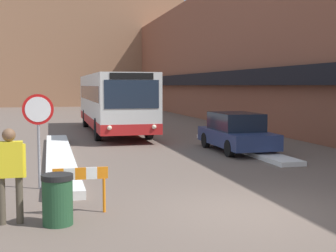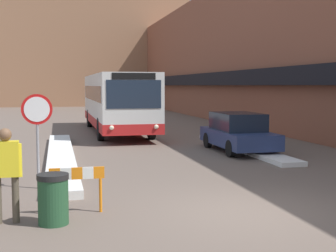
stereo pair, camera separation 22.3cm
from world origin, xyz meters
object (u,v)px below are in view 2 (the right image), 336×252
at_px(trash_bin, 53,199).
at_px(construction_barricade, 77,181).
at_px(city_bus, 116,101).
at_px(stop_sign, 37,120).
at_px(parked_car_front, 238,132).
at_px(pedestrian, 6,166).

relative_size(trash_bin, construction_barricade, 0.86).
height_order(city_bus, stop_sign, city_bus).
bearing_deg(city_bus, trash_bin, -101.05).
xyz_separation_m(city_bus, trash_bin, (-3.30, -16.90, -1.25)).
height_order(stop_sign, trash_bin, stop_sign).
distance_m(stop_sign, trash_bin, 3.47).
distance_m(city_bus, stop_sign, 14.17).
relative_size(parked_car_front, construction_barricade, 3.88).
height_order(parked_car_front, stop_sign, stop_sign).
height_order(stop_sign, pedestrian, stop_sign).
height_order(city_bus, construction_barricade, city_bus).
relative_size(pedestrian, construction_barricade, 1.64).
relative_size(parked_car_front, trash_bin, 4.49).
bearing_deg(trash_bin, pedestrian, 162.51).
bearing_deg(construction_barricade, stop_sign, 108.34).
relative_size(parked_car_front, stop_sign, 1.80).
xyz_separation_m(pedestrian, trash_bin, (0.85, -0.27, -0.60)).
bearing_deg(construction_barricade, pedestrian, -163.58).
distance_m(pedestrian, construction_barricade, 1.43).
bearing_deg(stop_sign, trash_bin, -83.24).
xyz_separation_m(parked_car_front, construction_barricade, (-6.54, -7.64, -0.08)).
relative_size(city_bus, parked_car_front, 2.87).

